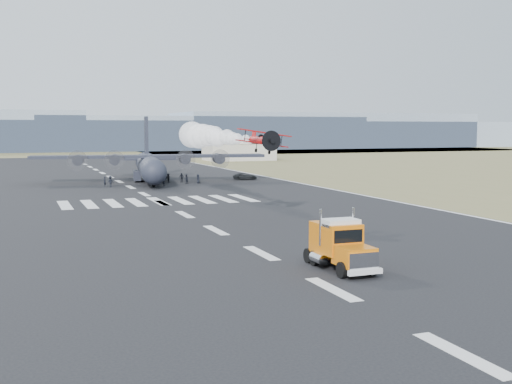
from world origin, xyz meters
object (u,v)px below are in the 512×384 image
crew_g (164,181)px  hangar_right (239,150)px  semi_truck (339,244)px  crew_d (182,178)px  transport_aircraft (149,164)px  crew_f (168,178)px  support_vehicle (245,176)px  aerobatic_biplane (262,140)px  crew_e (198,179)px  crew_a (105,182)px  crew_c (110,182)px  crew_h (186,179)px  crew_b (150,179)px

crew_g → hangar_right: bearing=-169.7°
semi_truck → crew_d: bearing=84.4°
transport_aircraft → hangar_right: bearing=67.3°
transport_aircraft → crew_f: 5.33m
transport_aircraft → support_vehicle: 18.02m
aerobatic_biplane → crew_e: bearing=82.2°
transport_aircraft → crew_e: size_ratio=25.80×
aerobatic_biplane → crew_f: bearing=88.0°
aerobatic_biplane → crew_a: 46.47m
crew_e → crew_g: 7.70m
transport_aircraft → crew_c: (-8.42, -9.46, -2.18)m
crew_d → crew_f: (-2.28, 0.68, -0.03)m
hangar_right → crew_c: 90.96m
hangar_right → crew_g: size_ratio=11.85×
hangar_right → aerobatic_biplane: (-38.81, -119.66, 5.45)m
aerobatic_biplane → crew_h: aerobatic_biplane is taller
crew_e → crew_f: bearing=-77.5°
semi_truck → crew_a: bearing=95.5°
aerobatic_biplane → crew_e: 45.92m
crew_f → crew_e: bearing=35.7°
crew_f → crew_g: size_ratio=0.95×
crew_a → aerobatic_biplane: bearing=5.6°
transport_aircraft → crew_b: bearing=-92.5°
crew_d → crew_h: 2.70m
semi_truck → crew_b: bearing=89.2°
crew_a → crew_d: (13.97, 3.25, 0.03)m
crew_b → crew_e: bearing=-179.7°
crew_c → crew_d: bearing=175.5°
crew_a → crew_d: 14.35m
crew_d → crew_g: bearing=-95.1°
crew_a → crew_g: size_ratio=0.95×
crew_a → crew_c: bearing=19.2°
crew_e → crew_g: bearing=-14.6°
hangar_right → support_vehicle: size_ratio=4.53×
crew_c → crew_f: (10.96, 5.35, -0.09)m
crew_f → crew_g: 7.21m
crew_c → crew_h: crew_c is taller
crew_f → crew_h: crew_f is taller
semi_truck → crew_c: (-6.08, 68.58, -0.80)m
semi_truck → crew_h: bearing=84.1°
support_vehicle → crew_g: (-17.44, -8.11, 0.24)m
crew_f → hangar_right: bearing=134.6°
support_vehicle → crew_h: size_ratio=2.81×
crew_b → crew_d: crew_b is taller
crew_c → crew_e: crew_c is taller
semi_truck → crew_d: (7.16, 73.25, -0.87)m
crew_a → crew_b: crew_b is taller
crew_c → crew_h: size_ratio=1.13×
crew_c → crew_f: bearing=-177.9°
hangar_right → transport_aircraft: bearing=-121.2°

